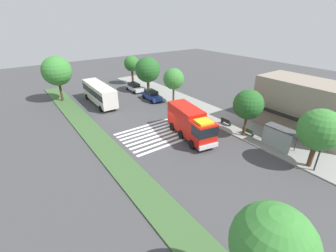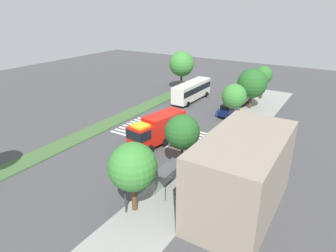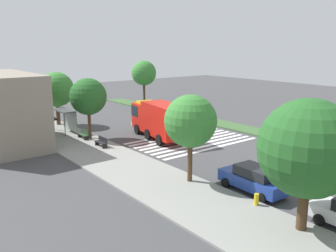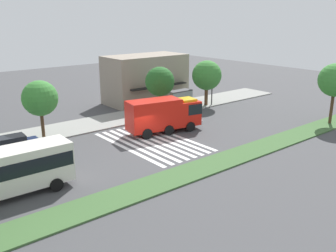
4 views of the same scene
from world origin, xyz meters
name	(u,v)px [view 2 (image 2 of 4)]	position (x,y,z in m)	size (l,w,h in m)	color
ground_plane	(160,131)	(0.00, 0.00, 0.00)	(120.00, 120.00, 0.00)	#424244
sidewalk	(223,147)	(0.00, 9.49, 0.07)	(60.00, 5.62, 0.14)	gray
median_strip	(116,120)	(0.00, -8.18, 0.07)	(60.00, 3.00, 0.14)	#3D6033
crosswalk	(158,132)	(0.43, 0.00, 0.01)	(6.75, 12.03, 0.01)	silver
fire_truck	(157,129)	(3.62, 1.86, 2.07)	(8.78, 4.01, 3.75)	red
parked_car_west	(241,99)	(-18.42, 5.49, 0.86)	(4.77, 2.05, 1.67)	silver
parked_car_mid	(228,109)	(-11.69, 5.49, 0.90)	(4.79, 2.25, 1.75)	navy
transit_bus	(192,90)	(-15.33, -3.01, 2.06)	(10.52, 2.99, 3.47)	silver
bus_stop_shelter	(166,173)	(11.62, 8.32, 1.89)	(3.50, 1.40, 2.46)	#4C4C51
bench_near_shelter	(186,166)	(7.62, 8.30, 0.59)	(1.60, 0.50, 0.90)	#2D472D
bench_west_of_shelter	(201,152)	(3.82, 8.30, 0.59)	(1.60, 0.50, 0.90)	black
street_lamp	(124,178)	(16.47, 7.28, 3.50)	(0.36, 0.36, 5.63)	#2D2D30
storefront_building	(242,174)	(10.69, 15.26, 3.44)	(11.84, 6.72, 6.87)	gray
sidewalk_tree_far_west	(263,75)	(-23.25, 7.68, 4.55)	(3.37, 3.37, 6.15)	#47301E
sidewalk_tree_west	(252,83)	(-16.52, 7.68, 4.45)	(4.96, 4.96, 6.80)	#47301E
sidewalk_tree_center	(234,96)	(-7.90, 7.68, 4.39)	(3.60, 3.60, 6.08)	#513823
sidewalk_tree_east	(182,132)	(7.44, 7.68, 4.39)	(3.71, 3.71, 6.12)	#513823
sidewalk_tree_far_east	(133,167)	(15.75, 7.68, 4.34)	(4.11, 4.11, 6.28)	#513823
median_tree_far_west	(182,64)	(-20.58, -8.18, 5.51)	(5.04, 5.04, 7.91)	#47301E
fire_hydrant	(241,111)	(-13.27, 7.18, 0.49)	(0.28, 0.28, 0.70)	gold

